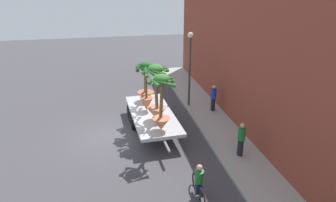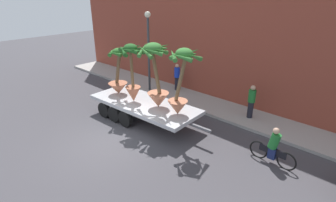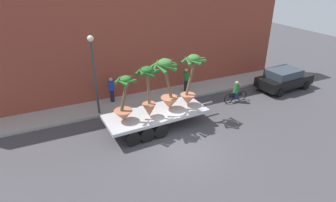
% 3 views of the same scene
% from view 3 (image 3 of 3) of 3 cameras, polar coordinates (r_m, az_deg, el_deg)
% --- Properties ---
extents(ground_plane, '(60.00, 60.00, 0.00)m').
position_cam_3_polar(ground_plane, '(14.61, 2.90, -9.45)').
color(ground_plane, '#423F44').
extents(sidewalk, '(24.00, 2.20, 0.15)m').
position_cam_3_polar(sidewalk, '(19.43, -5.50, 0.20)').
color(sidewalk, '#A39E99').
rests_on(sidewalk, ground).
extents(building_facade, '(24.00, 1.20, 8.31)m').
position_cam_3_polar(building_facade, '(19.63, -7.77, 12.99)').
color(building_facade, brown).
rests_on(building_facade, ground).
extents(flatbed_trailer, '(6.80, 2.56, 0.98)m').
position_cam_3_polar(flatbed_trailer, '(15.82, -3.29, -3.23)').
color(flatbed_trailer, '#B7BABF').
rests_on(flatbed_trailer, ground).
extents(potted_palm_rear, '(1.31, 1.34, 2.86)m').
position_cam_3_polar(potted_palm_rear, '(14.83, -3.96, 1.74)').
color(potted_palm_rear, '#B26647').
rests_on(potted_palm_rear, flatbed_trailer).
extents(potted_palm_middle, '(1.54, 1.53, 3.01)m').
position_cam_3_polar(potted_palm_middle, '(15.57, -0.13, 3.17)').
color(potted_palm_middle, '#C17251').
rests_on(potted_palm_middle, flatbed_trailer).
extents(potted_palm_front, '(1.35, 1.22, 2.49)m').
position_cam_3_polar(potted_palm_front, '(14.79, -8.88, -0.65)').
color(potted_palm_front, '#B26647').
rests_on(potted_palm_front, flatbed_trailer).
extents(potted_palm_extra, '(1.41, 1.44, 3.02)m').
position_cam_3_polar(potted_palm_extra, '(16.21, 4.60, 4.06)').
color(potted_palm_extra, '#C17251').
rests_on(potted_palm_extra, flatbed_trailer).
extents(cyclist, '(1.84, 0.35, 1.54)m').
position_cam_3_polar(cyclist, '(19.55, 13.61, 1.64)').
color(cyclist, black).
rests_on(cyclist, ground).
extents(parked_car, '(4.43, 2.23, 1.58)m').
position_cam_3_polar(parked_car, '(22.70, 22.46, 4.21)').
color(parked_car, black).
rests_on(parked_car, ground).
extents(pedestrian_near_gate, '(0.36, 0.36, 1.71)m').
position_cam_3_polar(pedestrian_near_gate, '(18.98, -11.38, 2.36)').
color(pedestrian_near_gate, black).
rests_on(pedestrian_near_gate, sidewalk).
extents(pedestrian_far_left, '(0.36, 0.36, 1.71)m').
position_cam_3_polar(pedestrian_far_left, '(20.32, 3.67, 4.42)').
color(pedestrian_far_left, black).
rests_on(pedestrian_far_left, sidewalk).
extents(street_lamp, '(0.36, 0.36, 4.83)m').
position_cam_3_polar(street_lamp, '(16.83, -14.86, 6.93)').
color(street_lamp, '#383D42').
rests_on(street_lamp, sidewalk).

